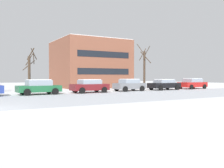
{
  "coord_description": "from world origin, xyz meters",
  "views": [
    {
      "loc": [
        -0.4,
        -14.48,
        1.75
      ],
      "look_at": [
        11.3,
        5.83,
        1.03
      ],
      "focal_mm": 39.22,
      "sensor_mm": 36.0,
      "label": 1
    }
  ],
  "objects_px": {
    "parked_car_maroon": "(90,86)",
    "parked_car_red": "(192,83)",
    "parked_car_black": "(164,84)",
    "parked_car_gray": "(129,85)",
    "parked_car_green": "(39,87)"
  },
  "relations": [
    {
      "from": "parked_car_maroon",
      "to": "parked_car_red",
      "type": "distance_m",
      "value": 16.19
    },
    {
      "from": "parked_car_red",
      "to": "parked_car_maroon",
      "type": "bearing_deg",
      "value": -178.78
    },
    {
      "from": "parked_car_black",
      "to": "parked_car_gray",
      "type": "bearing_deg",
      "value": 178.61
    },
    {
      "from": "parked_car_green",
      "to": "parked_car_maroon",
      "type": "height_order",
      "value": "parked_car_green"
    },
    {
      "from": "parked_car_maroon",
      "to": "parked_car_red",
      "type": "bearing_deg",
      "value": 1.22
    },
    {
      "from": "parked_car_gray",
      "to": "parked_car_black",
      "type": "relative_size",
      "value": 0.86
    },
    {
      "from": "parked_car_maroon",
      "to": "parked_car_red",
      "type": "height_order",
      "value": "parked_car_red"
    },
    {
      "from": "parked_car_green",
      "to": "parked_car_black",
      "type": "xyz_separation_m",
      "value": [
        16.19,
        0.19,
        -0.02
      ]
    },
    {
      "from": "parked_car_maroon",
      "to": "parked_car_black",
      "type": "relative_size",
      "value": 0.91
    },
    {
      "from": "parked_car_green",
      "to": "parked_car_gray",
      "type": "distance_m",
      "value": 10.8
    },
    {
      "from": "parked_car_green",
      "to": "parked_car_gray",
      "type": "relative_size",
      "value": 1.06
    },
    {
      "from": "parked_car_maroon",
      "to": "parked_car_black",
      "type": "height_order",
      "value": "parked_car_maroon"
    },
    {
      "from": "parked_car_green",
      "to": "parked_car_black",
      "type": "relative_size",
      "value": 0.91
    },
    {
      "from": "parked_car_green",
      "to": "parked_car_black",
      "type": "distance_m",
      "value": 16.19
    },
    {
      "from": "parked_car_maroon",
      "to": "parked_car_gray",
      "type": "bearing_deg",
      "value": 3.77
    }
  ]
}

